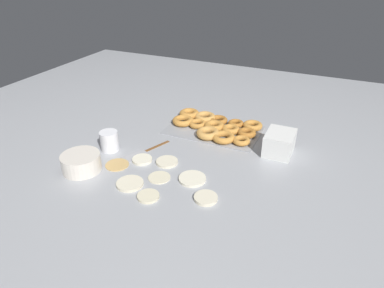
% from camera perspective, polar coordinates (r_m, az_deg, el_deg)
% --- Properties ---
extents(ground_plane, '(3.00, 3.00, 0.00)m').
position_cam_1_polar(ground_plane, '(1.46, -2.27, -3.32)').
color(ground_plane, '#9EA0A5').
extents(pancake_0, '(0.09, 0.09, 0.01)m').
position_cam_1_polar(pancake_0, '(1.37, -5.48, -5.50)').
color(pancake_0, beige).
rests_on(pancake_0, ground_plane).
extents(pancake_1, '(0.11, 0.11, 0.01)m').
position_cam_1_polar(pancake_1, '(1.36, 0.05, -5.80)').
color(pancake_1, silver).
rests_on(pancake_1, ground_plane).
extents(pancake_2, '(0.10, 0.10, 0.01)m').
position_cam_1_polar(pancake_2, '(1.48, -12.37, -3.32)').
color(pancake_2, tan).
rests_on(pancake_2, ground_plane).
extents(pancake_3, '(0.11, 0.11, 0.01)m').
position_cam_1_polar(pancake_3, '(1.35, -10.31, -6.49)').
color(pancake_3, beige).
rests_on(pancake_3, ground_plane).
extents(pancake_4, '(0.09, 0.09, 0.01)m').
position_cam_1_polar(pancake_4, '(1.26, 2.31, -8.96)').
color(pancake_4, beige).
rests_on(pancake_4, ground_plane).
extents(pancake_5, '(0.08, 0.08, 0.01)m').
position_cam_1_polar(pancake_5, '(1.28, -7.12, -8.67)').
color(pancake_5, beige).
rests_on(pancake_5, ground_plane).
extents(pancake_6, '(0.09, 0.09, 0.01)m').
position_cam_1_polar(pancake_6, '(1.47, -4.18, -2.97)').
color(pancake_6, beige).
rests_on(pancake_6, ground_plane).
extents(pancake_7, '(0.09, 0.09, 0.01)m').
position_cam_1_polar(pancake_7, '(1.49, -8.31, -2.58)').
color(pancake_7, silver).
rests_on(pancake_7, ground_plane).
extents(donut_tray, '(0.46, 0.29, 0.04)m').
position_cam_1_polar(donut_tray, '(1.74, 3.77, 2.97)').
color(donut_tray, '#93969B').
rests_on(donut_tray, ground_plane).
extents(batter_bowl, '(0.16, 0.16, 0.07)m').
position_cam_1_polar(batter_bowl, '(1.47, -17.98, -2.94)').
color(batter_bowl, silver).
rests_on(batter_bowl, ground_plane).
extents(container_stack, '(0.12, 0.15, 0.10)m').
position_cam_1_polar(container_stack, '(1.56, 14.37, 0.19)').
color(container_stack, white).
rests_on(container_stack, ground_plane).
extents(paper_cup, '(0.08, 0.08, 0.09)m').
position_cam_1_polar(paper_cup, '(1.58, -13.61, 0.50)').
color(paper_cup, white).
rests_on(paper_cup, ground_plane).
extents(spatula, '(0.13, 0.25, 0.01)m').
position_cam_1_polar(spatula, '(1.54, -8.62, -1.53)').
color(spatula, brown).
rests_on(spatula, ground_plane).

